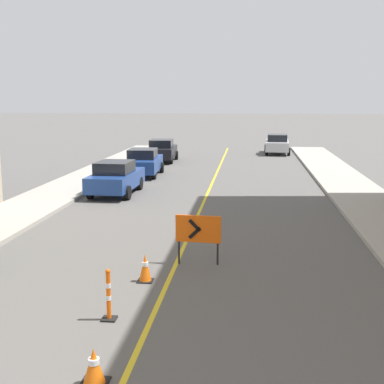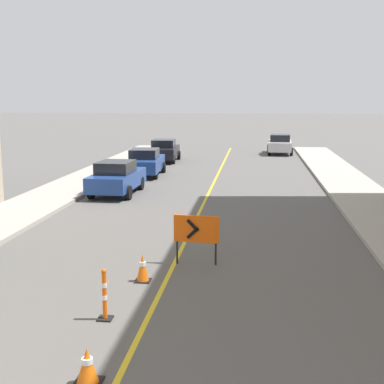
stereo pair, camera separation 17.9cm
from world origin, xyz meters
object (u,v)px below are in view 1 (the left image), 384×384
at_px(parked_car_curb_near, 116,178).
at_px(parked_car_opposite_side, 277,144).
at_px(traffic_cone_second, 94,366).
at_px(parked_car_curb_mid, 143,162).
at_px(parked_car_curb_far, 162,150).
at_px(arrow_barricade_primary, 198,230).
at_px(traffic_cone_third, 145,268).
at_px(delineator_post_rear, 109,298).

xyz_separation_m(parked_car_curb_near, parked_car_opposite_side, (8.47, 19.31, 0.00)).
xyz_separation_m(traffic_cone_second, parked_car_curb_mid, (-3.75, 22.81, 0.49)).
distance_m(parked_car_curb_near, parked_car_curb_far, 13.10).
bearing_deg(parked_car_curb_mid, arrow_barricade_primary, -76.56).
bearing_deg(parked_car_curb_mid, traffic_cone_third, -81.46).
relative_size(delineator_post_rear, parked_car_curb_mid, 0.25).
bearing_deg(traffic_cone_third, parked_car_curb_far, 98.40).
relative_size(traffic_cone_second, parked_car_curb_far, 0.14).
height_order(arrow_barricade_primary, parked_car_curb_near, parked_car_curb_near).
xyz_separation_m(parked_car_curb_mid, parked_car_opposite_side, (8.37, 13.18, 0.00)).
distance_m(traffic_cone_third, parked_car_curb_mid, 18.30).
height_order(parked_car_curb_near, parked_car_curb_far, same).
relative_size(traffic_cone_third, parked_car_opposite_side, 0.16).
bearing_deg(arrow_barricade_primary, parked_car_curb_mid, 111.52).
relative_size(parked_car_curb_mid, parked_car_opposite_side, 1.00).
bearing_deg(arrow_barricade_primary, parked_car_curb_near, 120.71).
distance_m(traffic_cone_third, parked_car_opposite_side, 31.47).
distance_m(parked_car_curb_far, parked_car_opposite_side, 10.46).
distance_m(arrow_barricade_primary, parked_car_opposite_side, 29.80).
distance_m(traffic_cone_third, delineator_post_rear, 2.40).
distance_m(traffic_cone_third, arrow_barricade_primary, 2.02).
bearing_deg(parked_car_curb_far, traffic_cone_third, -84.17).
bearing_deg(traffic_cone_third, parked_car_curb_near, 107.51).
relative_size(parked_car_curb_near, parked_car_curb_mid, 0.99).
height_order(delineator_post_rear, parked_car_curb_far, parked_car_curb_far).
height_order(traffic_cone_third, delineator_post_rear, delineator_post_rear).
xyz_separation_m(parked_car_curb_mid, parked_car_curb_far, (-0.05, 6.97, 0.00)).
distance_m(arrow_barricade_primary, parked_car_curb_mid, 17.09).
bearing_deg(parked_car_curb_far, parked_car_curb_mid, -92.13).
xyz_separation_m(traffic_cone_second, parked_car_curb_near, (-3.85, 16.68, 0.49)).
bearing_deg(parked_car_curb_far, parked_car_curb_near, -92.76).
distance_m(delineator_post_rear, parked_car_curb_far, 27.50).
xyz_separation_m(traffic_cone_third, delineator_post_rear, (-0.29, -2.38, 0.12)).
height_order(arrow_barricade_primary, parked_car_curb_mid, parked_car_curb_mid).
xyz_separation_m(arrow_barricade_primary, parked_car_curb_mid, (-4.80, 16.40, -0.16)).
bearing_deg(parked_car_opposite_side, traffic_cone_second, -94.64).
relative_size(traffic_cone_third, delineator_post_rear, 0.65).
height_order(arrow_barricade_primary, parked_car_opposite_side, parked_car_opposite_side).
xyz_separation_m(parked_car_curb_far, parked_car_opposite_side, (8.42, 6.21, 0.00)).
bearing_deg(parked_car_opposite_side, delineator_post_rear, -95.88).
height_order(parked_car_curb_near, parked_car_opposite_side, same).
height_order(delineator_post_rear, arrow_barricade_primary, arrow_barricade_primary).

